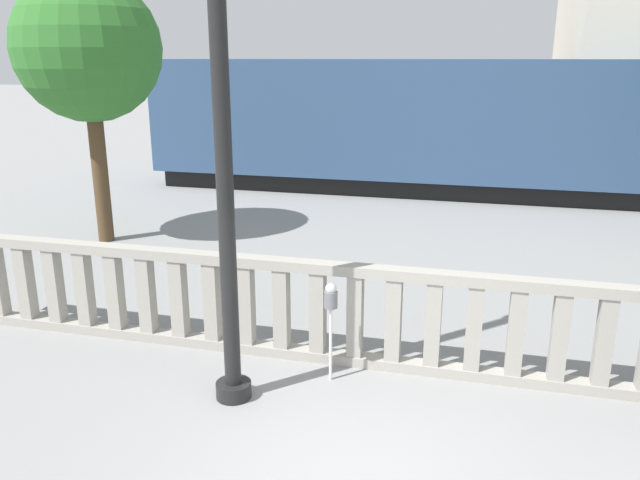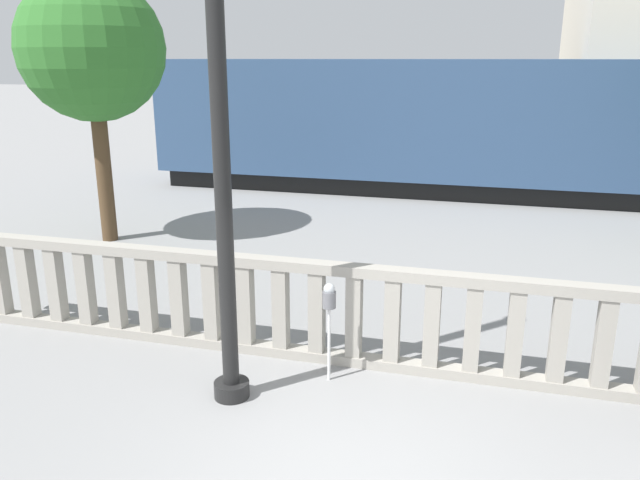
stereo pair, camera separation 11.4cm
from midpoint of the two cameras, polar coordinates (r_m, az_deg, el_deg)
balustrade at (r=8.35m, az=6.34°, el=-7.23°), size 13.32×0.24×1.43m
lamppost at (r=7.01m, az=-9.33°, el=8.63°), size 0.44×0.44×6.54m
parking_meter at (r=7.88m, az=0.58°, el=-5.81°), size 0.17×0.17×1.34m
train_near at (r=19.62m, az=20.31°, el=9.64°), size 23.91×3.13×4.60m
tree_left at (r=14.63m, az=-20.68°, el=15.96°), size 3.09×3.09×5.78m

